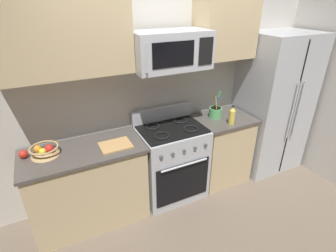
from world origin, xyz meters
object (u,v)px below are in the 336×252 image
Objects in this scene: utensil_crock at (215,112)px; bottle_oil at (232,116)px; fruit_basket at (44,151)px; refrigerator at (273,104)px; cutting_board at (116,145)px; range_oven at (171,161)px; apple_loose at (23,154)px; microwave at (171,50)px.

utensil_crock reaches higher than bottle_oil.
utensil_crock reaches higher than fruit_basket.
refrigerator is 6.08× the size of cutting_board.
fruit_basket is 0.86× the size of cutting_board.
bottle_oil is at bearing -4.75° from cutting_board.
range_oven is 4.62× the size of bottle_oil.
microwave is at bearing -2.62° from apple_loose.
microwave is at bearing 8.31° from cutting_board.
refrigerator is at bearing -2.09° from apple_loose.
bottle_oil is at bearing -6.78° from fruit_basket.
cutting_board is at bearing 175.25° from bottle_oil.
range_oven is 0.91m from bottle_oil.
utensil_crock is at bearing 102.24° from bottle_oil.
refrigerator reaches higher than apple_loose.
range_oven is 13.37× the size of apple_loose.
microwave is 2.96× the size of fruit_basket.
range_oven is at bearing -2.29° from fruit_basket.
bottle_oil is at bearing -168.62° from refrigerator.
fruit_basket reaches higher than apple_loose.
apple_loose is at bearing 167.33° from fruit_basket.
range_oven is 0.83m from utensil_crock.
utensil_crock is 0.26m from bottle_oil.
microwave reaches higher than cutting_board.
cutting_board is (-2.23, -0.06, -0.03)m from refrigerator.
utensil_crock reaches higher than cutting_board.
microwave is 1.73m from apple_loose.
refrigerator is (1.55, -0.02, 0.47)m from range_oven.
range_oven is at bearing -3.58° from apple_loose.
refrigerator is 23.23× the size of apple_loose.
refrigerator reaches higher than cutting_board.
microwave is 2.37× the size of utensil_crock.
utensil_crock is at bearing 5.37° from range_oven.
apple_loose reaches higher than cutting_board.
range_oven is at bearing -174.63° from utensil_crock.
fruit_basket is 2.05m from bottle_oil.
microwave is 1.57m from fruit_basket.
apple_loose is (-0.18, 0.04, -0.01)m from fruit_basket.
refrigerator reaches higher than utensil_crock.
fruit_basket is at bearing 178.79° from microwave.
bottle_oil is (2.22, -0.28, 0.07)m from apple_loose.
range_oven is 0.58× the size of refrigerator.
cutting_board is 1.32× the size of bottle_oil.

